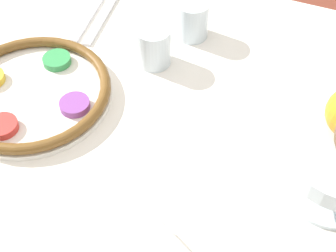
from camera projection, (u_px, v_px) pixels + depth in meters
seder_plate at (32, 92)px, 0.86m from camera, size 0.29×0.29×0.03m
cup_near at (154, 46)px, 0.90m from camera, size 0.07×0.07×0.08m
cup_far at (192, 20)px, 0.96m from camera, size 0.07×0.07×0.08m
fork_left at (89, 15)px, 1.03m from camera, size 0.04×0.19×0.01m
fork_right at (102, 18)px, 1.02m from camera, size 0.04×0.19×0.01m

